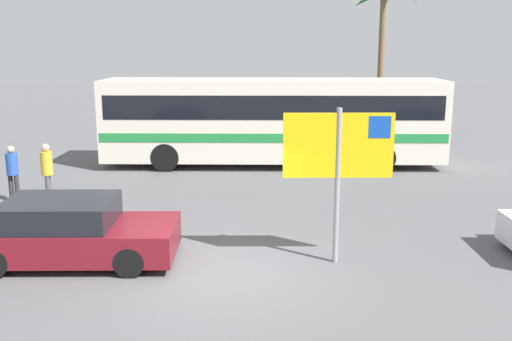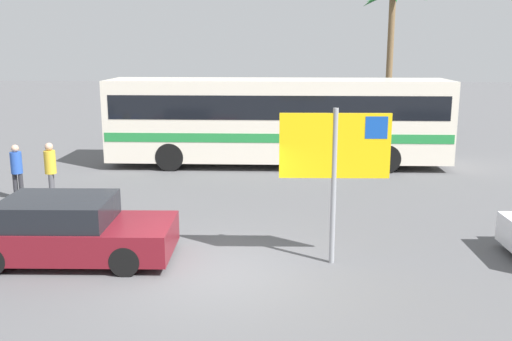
% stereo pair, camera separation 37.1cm
% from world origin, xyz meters
% --- Properties ---
extents(ground, '(120.00, 120.00, 0.00)m').
position_xyz_m(ground, '(0.00, 0.00, 0.00)').
color(ground, '#565659').
extents(bus_front_coach, '(12.33, 2.55, 3.17)m').
position_xyz_m(bus_front_coach, '(1.22, 10.38, 1.78)').
color(bus_front_coach, silver).
rests_on(bus_front_coach, ground).
extents(ferry_sign, '(2.20, 0.12, 3.20)m').
position_xyz_m(ferry_sign, '(2.46, 0.60, 2.33)').
color(ferry_sign, gray).
rests_on(ferry_sign, ground).
extents(car_maroon, '(4.25, 1.96, 1.32)m').
position_xyz_m(car_maroon, '(-3.06, 0.55, 0.64)').
color(car_maroon, maroon).
rests_on(car_maroon, ground).
extents(pedestrian_by_bus, '(0.32, 0.32, 1.71)m').
position_xyz_m(pedestrian_by_bus, '(-5.18, 4.99, 1.01)').
color(pedestrian_by_bus, '#4C4C51').
rests_on(pedestrian_by_bus, ground).
extents(pedestrian_crossing_lot, '(0.32, 0.32, 1.62)m').
position_xyz_m(pedestrian_crossing_lot, '(-6.23, 5.15, 0.95)').
color(pedestrian_crossing_lot, '#2D2D33').
rests_on(pedestrian_crossing_lot, ground).
extents(palm_tree_seaside, '(3.34, 3.42, 7.38)m').
position_xyz_m(palm_tree_seaside, '(6.83, 19.08, 6.08)').
color(palm_tree_seaside, brown).
rests_on(palm_tree_seaside, ground).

